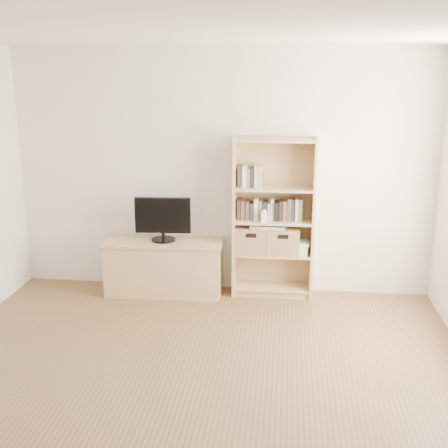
% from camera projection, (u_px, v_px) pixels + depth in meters
% --- Properties ---
extents(floor, '(4.50, 5.00, 0.01)m').
position_uv_depth(floor, '(180.00, 417.00, 3.94)').
color(floor, brown).
rests_on(floor, ground).
extents(back_wall, '(4.50, 0.02, 2.60)m').
position_uv_depth(back_wall, '(222.00, 173.00, 6.00)').
color(back_wall, silver).
rests_on(back_wall, floor).
extents(ceiling, '(4.50, 5.00, 0.01)m').
position_uv_depth(ceiling, '(171.00, 27.00, 3.26)').
color(ceiling, white).
rests_on(ceiling, back_wall).
extents(tv_stand, '(1.25, 0.51, 0.57)m').
position_uv_depth(tv_stand, '(164.00, 268.00, 6.11)').
color(tv_stand, tan).
rests_on(tv_stand, floor).
extents(bookshelf, '(0.86, 0.32, 1.70)m').
position_uv_depth(bookshelf, '(273.00, 218.00, 5.91)').
color(bookshelf, tan).
rests_on(bookshelf, floor).
extents(television, '(0.60, 0.08, 0.47)m').
position_uv_depth(television, '(163.00, 219.00, 5.97)').
color(television, black).
rests_on(television, tv_stand).
extents(books_row_mid, '(0.90, 0.21, 0.24)m').
position_uv_depth(books_row_mid, '(274.00, 209.00, 5.90)').
color(books_row_mid, '#302420').
rests_on(books_row_mid, bookshelf).
extents(books_row_upper, '(0.35, 0.13, 0.18)m').
position_uv_depth(books_row_upper, '(256.00, 178.00, 5.83)').
color(books_row_upper, '#302420').
rests_on(books_row_upper, bookshelf).
extents(baby_monitor, '(0.06, 0.04, 0.11)m').
position_uv_depth(baby_monitor, '(264.00, 217.00, 5.82)').
color(baby_monitor, white).
rests_on(baby_monitor, bookshelf).
extents(basket_left, '(0.36, 0.30, 0.29)m').
position_uv_depth(basket_left, '(251.00, 239.00, 5.99)').
color(basket_left, olive).
rests_on(basket_left, bookshelf).
extents(basket_right, '(0.35, 0.30, 0.28)m').
position_uv_depth(basket_right, '(283.00, 240.00, 5.96)').
color(basket_right, olive).
rests_on(basket_right, bookshelf).
extents(laptop, '(0.39, 0.29, 0.03)m').
position_uv_depth(laptop, '(269.00, 226.00, 5.92)').
color(laptop, silver).
rests_on(laptop, basket_left).
extents(magazine_stack, '(0.21, 0.28, 0.12)m').
position_uv_depth(magazine_stack, '(300.00, 248.00, 5.96)').
color(magazine_stack, silver).
rests_on(magazine_stack, bookshelf).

